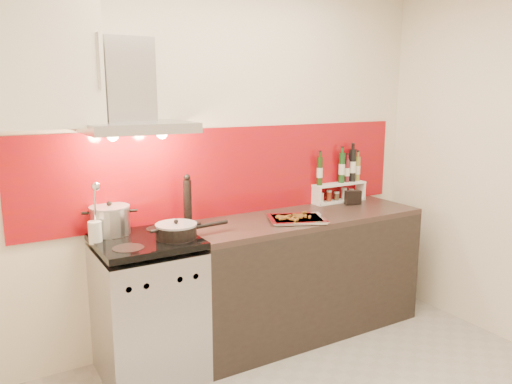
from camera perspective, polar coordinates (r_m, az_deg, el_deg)
back_wall at (r=3.59m, az=-3.66°, el=3.57°), size 3.40×0.02×2.60m
backsplash at (r=3.61m, az=-2.85°, el=2.35°), size 3.00×0.02×0.64m
range_stove at (r=3.30m, az=-12.16°, el=-12.98°), size 0.60×0.60×0.91m
counter at (r=3.81m, az=5.41°, el=-9.23°), size 1.80×0.60×0.90m
range_hood at (r=3.14m, az=-14.01°, el=10.25°), size 0.62×0.50×0.61m
upper_cabinet at (r=3.02m, az=-24.44°, el=13.49°), size 0.70×0.35×0.72m
stock_pot at (r=3.25m, az=-16.33°, el=-3.09°), size 0.25×0.25×0.21m
saute_pan at (r=3.09m, az=-8.96°, el=-4.38°), size 0.49×0.25×0.12m
utensil_jar at (r=3.10m, az=-17.90°, el=-3.60°), size 0.08×0.12×0.38m
pepper_mill at (r=3.36m, az=-7.83°, el=-1.03°), size 0.06×0.06×0.35m
step_shelf at (r=4.14m, az=9.71°, el=1.25°), size 0.48×0.13×0.42m
caddy_box at (r=4.05m, az=11.02°, el=-0.61°), size 0.14×0.09×0.11m
baking_tray at (r=3.50m, az=4.67°, el=-3.06°), size 0.48×0.43×0.03m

